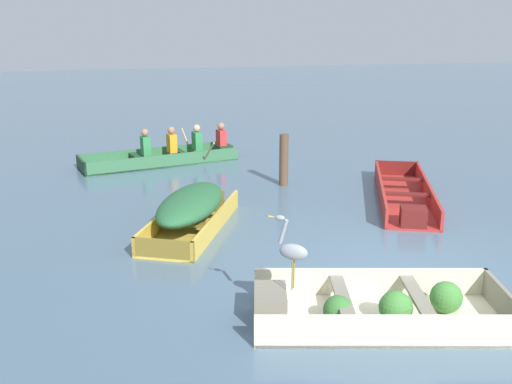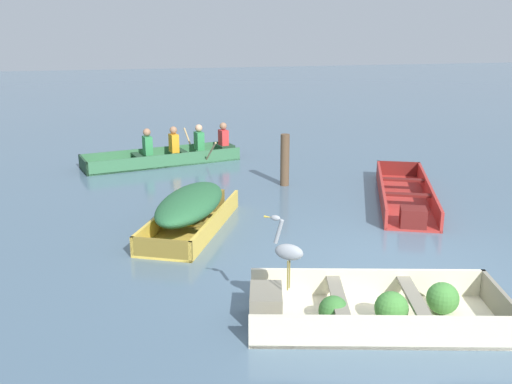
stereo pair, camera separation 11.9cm
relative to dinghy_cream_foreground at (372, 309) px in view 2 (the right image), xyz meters
The scene contains 7 objects.
ground_plane 1.36m from the dinghy_cream_foreground, 47.72° to the left, with size 80.00×80.00×0.00m, color slate.
dinghy_cream_foreground is the anchor object (origin of this frame).
skiff_yellow_near_moored 3.89m from the dinghy_cream_foreground, 113.03° to the left, with size 2.03×2.82×0.65m.
skiff_red_far_moored 4.78m from the dinghy_cream_foreground, 57.05° to the left, with size 2.29×3.64×0.35m.
rowboat_green_with_crew 8.51m from the dinghy_cream_foreground, 98.68° to the left, with size 3.85×2.16×0.88m.
heron_on_dinghy 1.20m from the dinghy_cream_foreground, 166.86° to the left, with size 0.41×0.33×0.84m.
mooring_post 5.80m from the dinghy_cream_foreground, 82.53° to the left, with size 0.19×0.19×1.08m, color brown.
Camera 2 is at (-3.61, -6.25, 3.20)m, focal length 40.00 mm.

